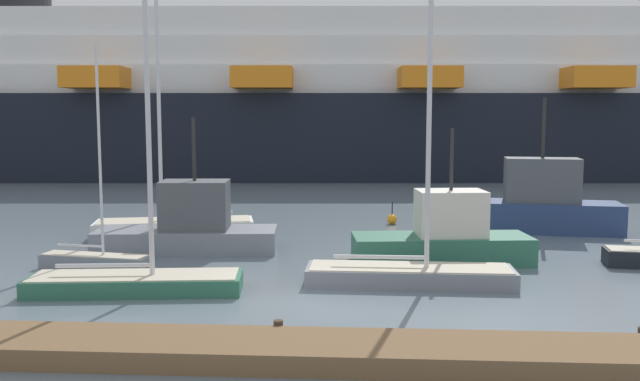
% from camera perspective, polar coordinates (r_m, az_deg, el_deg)
% --- Properties ---
extents(ground_plane, '(600.00, 600.00, 0.00)m').
position_cam_1_polar(ground_plane, '(21.13, -2.26, -9.53)').
color(ground_plane, slate).
extents(dock_pier, '(22.48, 2.36, 0.62)m').
position_cam_1_polar(dock_pier, '(16.44, -4.06, -13.29)').
color(dock_pier, brown).
rests_on(dock_pier, ground_plane).
extents(sailboat_0, '(7.11, 1.95, 14.02)m').
position_cam_1_polar(sailboat_0, '(23.49, 7.63, -6.36)').
color(sailboat_0, gray).
rests_on(sailboat_0, ground_plane).
extents(sailboat_1, '(7.72, 3.71, 12.65)m').
position_cam_1_polar(sailboat_1, '(33.05, -12.17, -2.83)').
color(sailboat_1, white).
rests_on(sailboat_1, ground_plane).
extents(sailboat_3, '(4.36, 1.62, 8.37)m').
position_cam_1_polar(sailboat_3, '(26.98, -18.41, -5.41)').
color(sailboat_3, gray).
rests_on(sailboat_3, ground_plane).
extents(sailboat_4, '(7.08, 2.68, 10.42)m').
position_cam_1_polar(sailboat_4, '(23.12, -15.27, -7.14)').
color(sailboat_4, '#2D6B51').
rests_on(sailboat_4, ground_plane).
extents(fishing_boat_0, '(8.67, 3.42, 6.64)m').
position_cam_1_polar(fishing_boat_0, '(35.35, 17.67, -1.16)').
color(fishing_boat_0, navy).
rests_on(fishing_boat_0, ground_plane).
extents(fishing_boat_1, '(7.15, 3.11, 5.29)m').
position_cam_1_polar(fishing_boat_1, '(27.13, 10.43, -3.89)').
color(fishing_boat_1, '#2D6B51').
rests_on(fishing_boat_1, ground_plane).
extents(fishing_boat_2, '(7.82, 3.23, 5.69)m').
position_cam_1_polar(fishing_boat_2, '(29.40, -10.92, -3.01)').
color(fishing_boat_2, gray).
rests_on(fishing_boat_2, ground_plane).
extents(channel_buoy_1, '(0.53, 0.53, 1.20)m').
position_cam_1_polar(channel_buoy_1, '(36.26, 6.10, -2.41)').
color(channel_buoy_1, orange).
rests_on(channel_buoy_1, ground_plane).
extents(cruise_ship, '(140.23, 29.04, 22.14)m').
position_cam_1_polar(cruise_ship, '(67.41, -4.32, 7.38)').
color(cruise_ship, black).
rests_on(cruise_ship, ground_plane).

